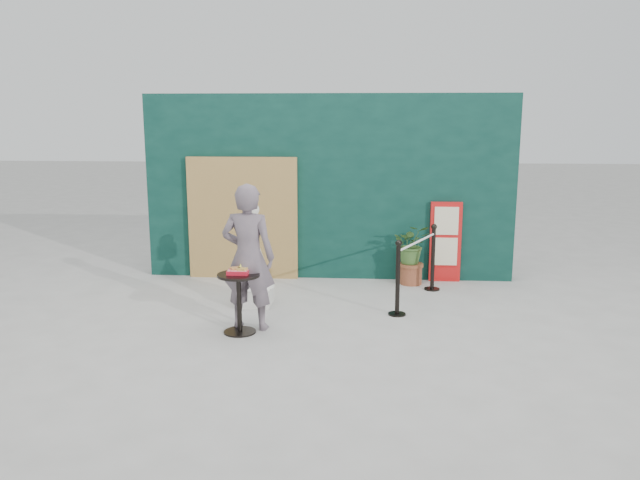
{
  "coord_description": "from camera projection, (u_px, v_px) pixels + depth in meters",
  "views": [
    {
      "loc": [
        0.61,
        -7.02,
        2.63
      ],
      "look_at": [
        0.0,
        1.2,
        1.0
      ],
      "focal_mm": 35.0,
      "sensor_mm": 36.0,
      "label": 1
    }
  ],
  "objects": [
    {
      "name": "stanchion_barrier",
      "position": [
        417.0,
        268.0,
        8.95
      ],
      "size": [
        0.84,
        1.54,
        1.03
      ],
      "color": "black",
      "rests_on": "ground"
    },
    {
      "name": "woman",
      "position": [
        248.0,
        257.0,
        7.73
      ],
      "size": [
        0.71,
        0.51,
        1.84
      ],
      "primitive_type": "imported",
      "rotation": [
        0.0,
        0.0,
        3.03
      ],
      "color": "slate",
      "rests_on": "ground"
    },
    {
      "name": "food_basket",
      "position": [
        239.0,
        271.0,
        7.59
      ],
      "size": [
        0.26,
        0.19,
        0.11
      ],
      "color": "red",
      "rests_on": "cafe_table"
    },
    {
      "name": "back_wall",
      "position": [
        329.0,
        187.0,
        10.21
      ],
      "size": [
        6.0,
        0.3,
        3.0
      ],
      "primitive_type": "cube",
      "color": "#092B25",
      "rests_on": "ground"
    },
    {
      "name": "bamboo_fence",
      "position": [
        243.0,
        218.0,
        10.2
      ],
      "size": [
        1.8,
        0.08,
        2.0
      ],
      "primitive_type": "cube",
      "color": "tan",
      "rests_on": "ground"
    },
    {
      "name": "planter",
      "position": [
        412.0,
        250.0,
        9.89
      ],
      "size": [
        0.57,
        0.49,
        0.97
      ],
      "color": "brown",
      "rests_on": "ground"
    },
    {
      "name": "menu_board",
      "position": [
        445.0,
        242.0,
        10.05
      ],
      "size": [
        0.5,
        0.07,
        1.3
      ],
      "color": "red",
      "rests_on": "ground"
    },
    {
      "name": "cafe_table",
      "position": [
        239.0,
        294.0,
        7.64
      ],
      "size": [
        0.52,
        0.52,
        0.75
      ],
      "color": "black",
      "rests_on": "ground"
    },
    {
      "name": "ground",
      "position": [
        313.0,
        342.0,
        7.42
      ],
      "size": [
        60.0,
        60.0,
        0.0
      ],
      "primitive_type": "plane",
      "color": "#ADAAA5",
      "rests_on": "ground"
    },
    {
      "name": "statue",
      "position": [
        254.0,
        264.0,
        8.79
      ],
      "size": [
        0.57,
        0.57,
        1.46
      ],
      "color": "beige",
      "rests_on": "ground"
    }
  ]
}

